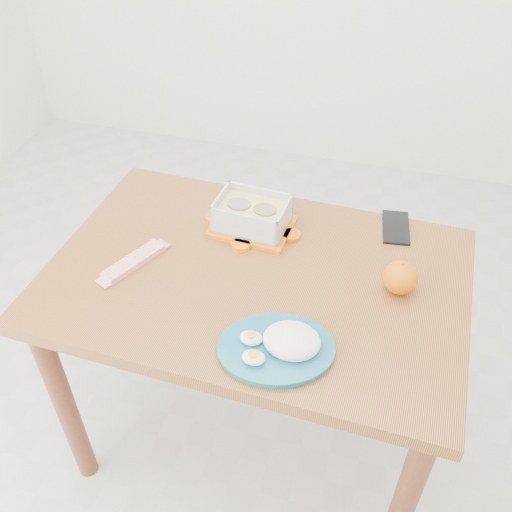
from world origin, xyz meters
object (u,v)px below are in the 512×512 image
(food_container, at_px, (252,215))
(smartphone, at_px, (396,227))
(rice_plate, at_px, (281,344))
(dining_table, at_px, (256,303))
(orange_fruit, at_px, (400,277))

(food_container, relative_size, smartphone, 1.59)
(rice_plate, xyz_separation_m, smartphone, (0.21, 0.52, -0.02))
(smartphone, bearing_deg, rice_plate, -118.65)
(dining_table, distance_m, rice_plate, 0.30)
(orange_fruit, xyz_separation_m, smartphone, (-0.03, 0.25, -0.04))
(dining_table, xyz_separation_m, rice_plate, (0.12, -0.23, 0.14))
(rice_plate, relative_size, smartphone, 2.18)
(food_container, xyz_separation_m, rice_plate, (0.19, -0.41, -0.02))
(orange_fruit, bearing_deg, food_container, 161.46)
(smartphone, bearing_deg, food_container, -171.33)
(rice_plate, bearing_deg, food_container, 98.42)
(food_container, relative_size, rice_plate, 0.73)
(orange_fruit, distance_m, rice_plate, 0.36)
(orange_fruit, xyz_separation_m, rice_plate, (-0.24, -0.27, -0.02))
(dining_table, bearing_deg, food_container, 111.25)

